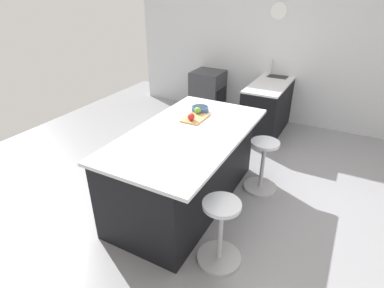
{
  "coord_description": "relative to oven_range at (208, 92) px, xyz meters",
  "views": [
    {
      "loc": [
        3.05,
        1.39,
        2.46
      ],
      "look_at": [
        0.29,
        -0.08,
        0.81
      ],
      "focal_mm": 29.0,
      "sensor_mm": 36.0,
      "label": 1
    }
  ],
  "objects": [
    {
      "name": "interior_partition_left",
      "position": [
        -0.35,
        1.22,
        0.94
      ],
      "size": [
        0.15,
        5.8,
        2.74
      ],
      "color": "silver",
      "rests_on": "ground_plane"
    },
    {
      "name": "stool_by_window",
      "position": [
        2.13,
        1.8,
        -0.11
      ],
      "size": [
        0.44,
        0.44,
        0.7
      ],
      "color": "#B7B7BC",
      "rests_on": "ground_plane"
    },
    {
      "name": "apple_red",
      "position": [
        2.54,
        0.98,
        0.59
      ],
      "size": [
        0.09,
        0.09,
        0.09
      ],
      "primitive_type": "sphere",
      "color": "red",
      "rests_on": "cutting_board"
    },
    {
      "name": "kitchen_island",
      "position": [
        2.81,
        1.04,
        0.05
      ],
      "size": [
        2.15,
        1.18,
        0.96
      ],
      "color": "black",
      "rests_on": "ground_plane"
    },
    {
      "name": "cutting_board",
      "position": [
        2.45,
        0.98,
        0.53
      ],
      "size": [
        0.36,
        0.24,
        0.02
      ],
      "primitive_type": "cube",
      "color": "tan",
      "rests_on": "kitchen_island"
    },
    {
      "name": "stool_middle",
      "position": [
        3.49,
        1.8,
        -0.11
      ],
      "size": [
        0.44,
        0.44,
        0.7
      ],
      "color": "#B7B7BC",
      "rests_on": "ground_plane"
    },
    {
      "name": "fruit_bowl",
      "position": [
        2.21,
        0.93,
        0.56
      ],
      "size": [
        0.22,
        0.22,
        0.07
      ],
      "color": "#334C6B",
      "rests_on": "kitchen_island"
    },
    {
      "name": "sink_cabinet",
      "position": [
        -0.0,
        1.34,
        0.02
      ],
      "size": [
        1.98,
        0.6,
        1.18
      ],
      "color": "black",
      "rests_on": "ground_plane"
    },
    {
      "name": "ground_plane",
      "position": [
        2.52,
        1.22,
        -0.43
      ],
      "size": [
        7.54,
        7.54,
        0.0
      ],
      "primitive_type": "plane",
      "color": "gray"
    },
    {
      "name": "oven_range",
      "position": [
        0.0,
        0.0,
        0.0
      ],
      "size": [
        0.6,
        0.61,
        0.87
      ],
      "color": "#38383D",
      "rests_on": "ground_plane"
    },
    {
      "name": "apple_green",
      "position": [
        2.32,
        0.95,
        0.59
      ],
      "size": [
        0.08,
        0.08,
        0.08
      ],
      "primitive_type": "sphere",
      "color": "#609E2D",
      "rests_on": "cutting_board"
    }
  ]
}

